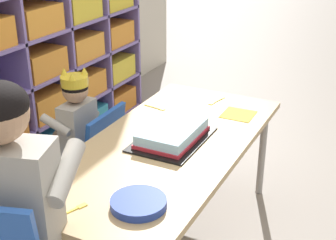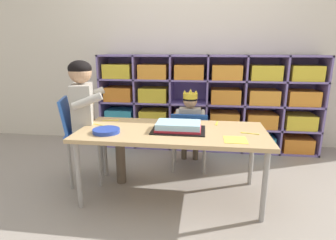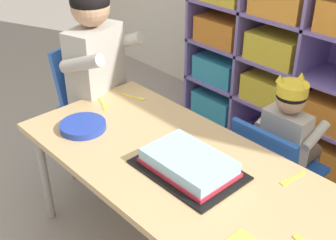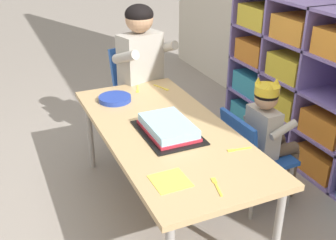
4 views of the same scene
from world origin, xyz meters
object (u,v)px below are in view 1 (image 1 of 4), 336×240
at_px(fork_at_table_front_edge, 45,193).
at_px(fork_beside_plate_stack, 74,210).
at_px(classroom_chair_blue, 91,152).
at_px(birthday_cake_on_tray, 172,134).
at_px(fork_near_cake_tray, 216,101).
at_px(activity_table, 166,152).
at_px(paper_plate_stack, 139,203).
at_px(fork_by_napkin, 156,108).
at_px(adult_helper_seated, 20,191).
at_px(child_with_crown, 72,124).

bearing_deg(fork_at_table_front_edge, fork_beside_plate_stack, 55.00).
relative_size(classroom_chair_blue, fork_at_table_front_edge, 4.38).
distance_m(classroom_chair_blue, birthday_cake_on_tray, 0.57).
xyz_separation_m(birthday_cake_on_tray, fork_beside_plate_stack, (-0.65, 0.07, -0.03)).
bearing_deg(classroom_chair_blue, fork_near_cake_tray, 131.12).
bearing_deg(activity_table, fork_near_cake_tray, -1.70).
distance_m(activity_table, paper_plate_stack, 0.51).
height_order(birthday_cake_on_tray, paper_plate_stack, birthday_cake_on_tray).
distance_m(fork_by_napkin, fork_at_table_front_edge, 0.92).
relative_size(fork_at_table_front_edge, fork_beside_plate_stack, 1.10).
height_order(fork_by_napkin, fork_at_table_front_edge, same).
bearing_deg(adult_helper_seated, birthday_cake_on_tray, -120.47).
xyz_separation_m(classroom_chair_blue, adult_helper_seated, (-0.84, -0.33, 0.33)).
bearing_deg(fork_at_table_front_edge, activity_table, 138.15).
xyz_separation_m(adult_helper_seated, fork_at_table_front_edge, (0.17, 0.05, -0.12)).
bearing_deg(birthday_cake_on_tray, paper_plate_stack, -166.50).
height_order(adult_helper_seated, fork_beside_plate_stack, adult_helper_seated).
bearing_deg(fork_at_table_front_edge, classroom_chair_blue, -177.93).
xyz_separation_m(classroom_chair_blue, birthday_cake_on_tray, (-0.06, -0.51, 0.24)).
relative_size(classroom_chair_blue, child_with_crown, 0.75).
xyz_separation_m(paper_plate_stack, fork_at_table_front_edge, (-0.08, 0.36, -0.01)).
distance_m(classroom_chair_blue, fork_by_napkin, 0.42).
bearing_deg(activity_table, child_with_crown, 80.07).
xyz_separation_m(adult_helper_seated, birthday_cake_on_tray, (0.78, -0.18, -0.09)).
distance_m(fork_near_cake_tray, fork_beside_plate_stack, 1.18).
bearing_deg(fork_beside_plate_stack, child_with_crown, -121.88).
relative_size(classroom_chair_blue, adult_helper_seated, 0.55).
xyz_separation_m(classroom_chair_blue, fork_by_napkin, (0.24, -0.27, 0.21)).
bearing_deg(fork_near_cake_tray, fork_beside_plate_stack, -169.79).
height_order(classroom_chair_blue, fork_by_napkin, classroom_chair_blue).
height_order(activity_table, fork_at_table_front_edge, fork_at_table_front_edge).
distance_m(adult_helper_seated, fork_by_napkin, 1.09).
distance_m(activity_table, adult_helper_seated, 0.77).
xyz_separation_m(fork_near_cake_tray, fork_at_table_front_edge, (-1.14, 0.24, 0.00)).
bearing_deg(birthday_cake_on_tray, fork_near_cake_tray, -0.87).
height_order(adult_helper_seated, fork_at_table_front_edge, adult_helper_seated).
bearing_deg(fork_by_napkin, fork_at_table_front_edge, 99.30).
height_order(child_with_crown, paper_plate_stack, child_with_crown).
bearing_deg(adult_helper_seated, paper_plate_stack, -158.79).
xyz_separation_m(activity_table, fork_near_cake_tray, (0.58, -0.02, 0.04)).
distance_m(activity_table, birthday_cake_on_tray, 0.09).
xyz_separation_m(fork_near_cake_tray, fork_beside_plate_stack, (-1.18, 0.07, 0.00)).
relative_size(paper_plate_stack, fork_beside_plate_stack, 1.64).
bearing_deg(paper_plate_stack, child_with_crown, 51.65).
bearing_deg(child_with_crown, fork_near_cake_tray, 125.87).
bearing_deg(activity_table, classroom_chair_blue, 77.77).
height_order(activity_table, fork_near_cake_tray, fork_near_cake_tray).
bearing_deg(child_with_crown, classroom_chair_blue, 89.90).
distance_m(child_with_crown, fork_beside_plate_stack, 0.90).
bearing_deg(fork_at_table_front_edge, adult_helper_seated, -5.19).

